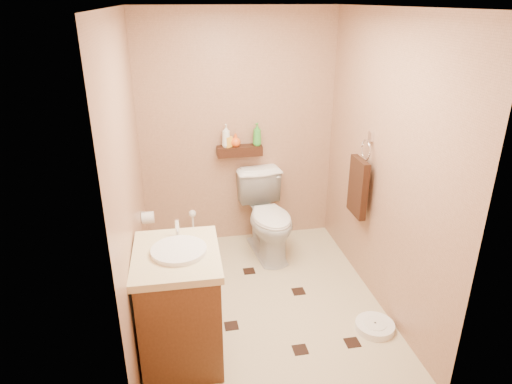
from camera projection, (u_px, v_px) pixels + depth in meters
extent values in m
plane|color=#C3B68F|center=(262.00, 302.00, 3.99)|extent=(2.50, 2.50, 0.00)
cube|color=tan|center=(238.00, 132.00, 4.65)|extent=(2.00, 0.04, 2.40)
cube|color=tan|center=(311.00, 258.00, 2.39)|extent=(2.00, 0.04, 2.40)
cube|color=tan|center=(130.00, 183.00, 3.35)|extent=(0.04, 2.50, 2.40)
cube|color=tan|center=(384.00, 166.00, 3.69)|extent=(0.04, 2.50, 2.40)
cube|color=silver|center=(264.00, 7.00, 3.05)|extent=(2.00, 2.50, 0.02)
cube|color=#3B1B10|center=(240.00, 151.00, 4.65)|extent=(0.46, 0.14, 0.10)
cube|color=black|center=(231.00, 326.00, 3.70)|extent=(0.11, 0.11, 0.01)
cube|color=black|center=(298.00, 291.00, 4.13)|extent=(0.11, 0.11, 0.01)
cube|color=black|center=(300.00, 350.00, 3.45)|extent=(0.11, 0.11, 0.01)
cube|color=black|center=(191.00, 281.00, 4.28)|extent=(0.11, 0.11, 0.01)
cube|color=black|center=(352.00, 343.00, 3.52)|extent=(0.11, 0.11, 0.01)
cube|color=black|center=(249.00, 271.00, 4.44)|extent=(0.11, 0.11, 0.01)
imported|color=white|center=(268.00, 217.00, 4.62)|extent=(0.55, 0.86, 0.83)
cube|color=brown|center=(180.00, 308.00, 3.26)|extent=(0.56, 0.68, 0.82)
cube|color=beige|center=(176.00, 256.00, 3.09)|extent=(0.60, 0.72, 0.05)
cylinder|color=white|center=(179.00, 252.00, 3.08)|extent=(0.38, 0.38, 0.05)
cylinder|color=silver|center=(177.00, 227.00, 3.26)|extent=(0.03, 0.03, 0.13)
cylinder|color=white|center=(375.00, 326.00, 3.66)|extent=(0.37, 0.37, 0.06)
cylinder|color=white|center=(375.00, 323.00, 3.64)|extent=(0.19, 0.19, 0.01)
cylinder|color=#18635F|center=(194.00, 244.00, 4.82)|extent=(0.10, 0.10, 0.11)
cylinder|color=white|center=(193.00, 227.00, 4.74)|extent=(0.02, 0.02, 0.32)
sphere|color=white|center=(192.00, 214.00, 4.68)|extent=(0.08, 0.08, 0.08)
cube|color=silver|center=(371.00, 136.00, 3.84)|extent=(0.03, 0.06, 0.08)
torus|color=silver|center=(366.00, 150.00, 3.88)|extent=(0.02, 0.19, 0.19)
cube|color=#381F11|center=(358.00, 187.00, 4.01)|extent=(0.06, 0.30, 0.52)
cylinder|color=white|center=(148.00, 218.00, 4.18)|extent=(0.11, 0.11, 0.11)
cylinder|color=silver|center=(143.00, 212.00, 4.15)|extent=(0.04, 0.02, 0.02)
imported|color=white|center=(226.00, 136.00, 4.56)|extent=(0.09, 0.09, 0.23)
imported|color=yellow|center=(228.00, 139.00, 4.57)|extent=(0.10, 0.10, 0.16)
imported|color=orange|center=(236.00, 140.00, 4.59)|extent=(0.13, 0.13, 0.13)
imported|color=green|center=(257.00, 134.00, 4.61)|extent=(0.13, 0.13, 0.23)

